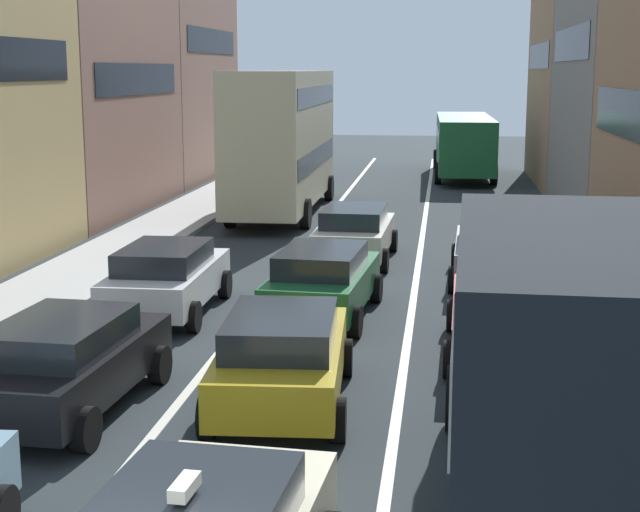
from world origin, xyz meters
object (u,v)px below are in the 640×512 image
at_px(removalist_box_truck, 569,365).
at_px(bus_mid_queue_primary, 282,135).
at_px(hatchback_centre_lane_third, 323,280).
at_px(bus_far_queue_secondary, 464,140).
at_px(sedan_right_lane_behind_truck, 503,313).
at_px(wagon_right_lane_far, 493,249).
at_px(wagon_left_lane_second, 66,361).
at_px(sedan_left_lane_third, 167,277).
at_px(coupe_centre_lane_fourth, 355,232).
at_px(sedan_centre_lane_second, 282,356).

relative_size(removalist_box_truck, bus_mid_queue_primary, 0.74).
relative_size(hatchback_centre_lane_third, bus_far_queue_secondary, 0.42).
relative_size(sedan_right_lane_behind_truck, wagon_right_lane_far, 1.00).
bearing_deg(bus_far_queue_secondary, wagon_left_lane_second, 167.77).
height_order(sedan_left_lane_third, sedan_right_lane_behind_truck, same).
bearing_deg(coupe_centre_lane_fourth, wagon_right_lane_far, -118.62).
xyz_separation_m(sedan_centre_lane_second, bus_mid_queue_primary, (-3.32, 19.64, 2.03)).
distance_m(sedan_left_lane_third, sedan_right_lane_behind_truck, 7.23).
height_order(hatchback_centre_lane_third, coupe_centre_lane_fourth, same).
distance_m(wagon_left_lane_second, sedan_right_lane_behind_truck, 7.69).
height_order(removalist_box_truck, wagon_left_lane_second, removalist_box_truck).
bearing_deg(coupe_centre_lane_fourth, sedan_centre_lane_second, -178.71).
distance_m(sedan_centre_lane_second, hatchback_centre_lane_third, 5.38).
distance_m(sedan_left_lane_third, wagon_right_lane_far, 8.10).
distance_m(sedan_right_lane_behind_truck, bus_mid_queue_primary, 18.02).
bearing_deg(sedan_right_lane_behind_truck, bus_mid_queue_primary, 23.59).
bearing_deg(removalist_box_truck, sedan_right_lane_behind_truck, 3.65).
relative_size(wagon_left_lane_second, bus_far_queue_secondary, 0.42).
relative_size(sedan_right_lane_behind_truck, bus_far_queue_secondary, 0.41).
distance_m(removalist_box_truck, wagon_left_lane_second, 7.67).
height_order(sedan_left_lane_third, wagon_right_lane_far, same).
distance_m(sedan_right_lane_behind_truck, bus_far_queue_secondary, 29.57).
height_order(coupe_centre_lane_fourth, wagon_right_lane_far, same).
bearing_deg(hatchback_centre_lane_third, sedan_centre_lane_second, -175.46).
distance_m(wagon_right_lane_far, bus_mid_queue_primary, 12.59).
bearing_deg(sedan_right_lane_behind_truck, bus_far_queue_secondary, 1.54).
height_order(wagon_right_lane_far, bus_mid_queue_primary, bus_mid_queue_primary).
relative_size(sedan_centre_lane_second, wagon_left_lane_second, 1.01).
bearing_deg(sedan_left_lane_third, bus_far_queue_secondary, -14.53).
distance_m(removalist_box_truck, coupe_centre_lane_fourth, 15.62).
xyz_separation_m(sedan_left_lane_third, wagon_right_lane_far, (7.00, 4.07, 0.00)).
distance_m(removalist_box_truck, hatchback_centre_lane_third, 9.93).
xyz_separation_m(coupe_centre_lane_fourth, bus_far_queue_secondary, (3.27, 21.23, 0.96)).
xyz_separation_m(sedan_centre_lane_second, hatchback_centre_lane_third, (-0.06, 5.38, 0.00)).
bearing_deg(sedan_centre_lane_second, hatchback_centre_lane_third, -3.15).
distance_m(hatchback_centre_lane_third, bus_far_queue_secondary, 27.49).
bearing_deg(sedan_left_lane_third, sedan_centre_lane_second, -148.06).
bearing_deg(bus_far_queue_secondary, hatchback_centre_lane_third, 171.73).
xyz_separation_m(sedan_centre_lane_second, sedan_right_lane_behind_truck, (3.51, 3.09, 0.00)).
height_order(sedan_left_lane_third, bus_mid_queue_primary, bus_mid_queue_primary).
distance_m(hatchback_centre_lane_third, bus_mid_queue_primary, 14.77).
relative_size(sedan_left_lane_third, coupe_centre_lane_fourth, 0.99).
relative_size(wagon_left_lane_second, sedan_left_lane_third, 1.01).
xyz_separation_m(sedan_centre_lane_second, wagon_left_lane_second, (-3.18, -0.70, 0.00)).
height_order(wagon_left_lane_second, sedan_left_lane_third, same).
distance_m(hatchback_centre_lane_third, sedan_left_lane_third, 3.32).
relative_size(sedan_centre_lane_second, sedan_left_lane_third, 1.02).
relative_size(sedan_centre_lane_second, wagon_right_lane_far, 1.01).
xyz_separation_m(hatchback_centre_lane_third, sedan_left_lane_third, (-3.32, -0.12, 0.00)).
bearing_deg(removalist_box_truck, hatchback_centre_lane_third, 24.33).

